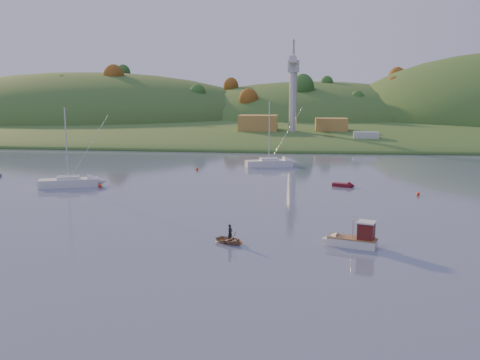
# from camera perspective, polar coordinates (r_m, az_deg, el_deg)

# --- Properties ---
(ground) EXTENTS (500.00, 500.00, 0.00)m
(ground) POSITION_cam_1_polar(r_m,az_deg,el_deg) (35.29, -0.24, -14.73)
(ground) COLOR #39465E
(ground) RESTS_ON ground
(far_shore) EXTENTS (620.00, 220.00, 1.50)m
(far_shore) POSITION_cam_1_polar(r_m,az_deg,el_deg) (262.37, 5.46, 6.43)
(far_shore) COLOR #254B1E
(far_shore) RESTS_ON ground
(shore_slope) EXTENTS (640.00, 150.00, 7.00)m
(shore_slope) POSITION_cam_1_polar(r_m,az_deg,el_deg) (197.51, 5.18, 5.38)
(shore_slope) COLOR #254B1E
(shore_slope) RESTS_ON ground
(hill_left) EXTENTS (170.00, 140.00, 44.00)m
(hill_left) POSITION_cam_1_polar(r_m,az_deg,el_deg) (250.55, -15.81, 5.96)
(hill_left) COLOR #254B1E
(hill_left) RESTS_ON ground
(hill_center) EXTENTS (140.00, 120.00, 36.00)m
(hill_center) POSITION_cam_1_polar(r_m,az_deg,el_deg) (242.46, 7.77, 6.12)
(hill_center) COLOR #254B1E
(hill_center) RESTS_ON ground
(hillside_trees) EXTENTS (280.00, 50.00, 32.00)m
(hillside_trees) POSITION_cam_1_polar(r_m,az_deg,el_deg) (217.46, 5.29, 5.77)
(hillside_trees) COLOR #1C4E1E
(hillside_trees) RESTS_ON ground
(wharf) EXTENTS (42.00, 16.00, 2.40)m
(wharf) POSITION_cam_1_polar(r_m,az_deg,el_deg) (154.52, 6.74, 4.62)
(wharf) COLOR slate
(wharf) RESTS_ON ground
(shed_west) EXTENTS (11.00, 8.00, 4.80)m
(shed_west) POSITION_cam_1_polar(r_m,az_deg,el_deg) (155.68, 1.95, 6.05)
(shed_west) COLOR #A97B38
(shed_west) RESTS_ON wharf
(shed_east) EXTENTS (9.00, 7.00, 4.00)m
(shed_east) POSITION_cam_1_polar(r_m,az_deg,el_deg) (156.55, 9.70, 5.79)
(shed_east) COLOR #A97B38
(shed_east) RESTS_ON wharf
(dock_crane) EXTENTS (3.20, 28.00, 20.30)m
(dock_crane) POSITION_cam_1_polar(r_m,az_deg,el_deg) (150.36, 5.71, 10.60)
(dock_crane) COLOR #B7B7BC
(dock_crane) RESTS_ON wharf
(fishing_boat) EXTENTS (5.53, 3.25, 3.37)m
(fishing_boat) POSITION_cam_1_polar(r_m,az_deg,el_deg) (51.53, 11.52, -6.11)
(fishing_boat) COLOR silver
(fishing_boat) RESTS_ON ground
(sailboat_near) EXTENTS (8.96, 5.36, 11.93)m
(sailboat_near) POSITION_cam_1_polar(r_m,az_deg,el_deg) (84.97, -17.83, -0.17)
(sailboat_near) COLOR silver
(sailboat_near) RESTS_ON ground
(sailboat_far) EXTENTS (9.29, 5.32, 12.35)m
(sailboat_far) POSITION_cam_1_polar(r_m,az_deg,el_deg) (102.17, 3.11, 1.88)
(sailboat_far) COLOR silver
(sailboat_far) RESTS_ON ground
(canoe) EXTENTS (3.70, 3.40, 0.62)m
(canoe) POSITION_cam_1_polar(r_m,az_deg,el_deg) (51.45, -1.06, -6.44)
(canoe) COLOR #9B7655
(canoe) RESTS_ON ground
(paddler) EXTENTS (0.64, 0.71, 1.62)m
(paddler) POSITION_cam_1_polar(r_m,az_deg,el_deg) (51.31, -1.06, -5.91)
(paddler) COLOR black
(paddler) RESTS_ON ground
(red_tender) EXTENTS (3.66, 2.39, 1.18)m
(red_tender) POSITION_cam_1_polar(r_m,az_deg,el_deg) (82.31, 11.32, -0.56)
(red_tender) COLOR #5A0C15
(red_tender) RESTS_ON ground
(work_vessel) EXTENTS (14.97, 5.86, 3.80)m
(work_vessel) POSITION_cam_1_polar(r_m,az_deg,el_deg) (141.63, 13.27, 4.04)
(work_vessel) COLOR slate
(work_vessel) RESTS_ON ground
(buoy_1) EXTENTS (0.50, 0.50, 0.50)m
(buoy_1) POSITION_cam_1_polar(r_m,az_deg,el_deg) (78.12, 18.47, -1.41)
(buoy_1) COLOR red
(buoy_1) RESTS_ON ground
(buoy_2) EXTENTS (0.50, 0.50, 0.50)m
(buoy_2) POSITION_cam_1_polar(r_m,az_deg,el_deg) (83.05, -14.71, -0.60)
(buoy_2) COLOR red
(buoy_2) RESTS_ON ground
(buoy_3) EXTENTS (0.50, 0.50, 0.50)m
(buoy_3) POSITION_cam_1_polar(r_m,az_deg,el_deg) (97.69, -4.61, 1.19)
(buoy_3) COLOR red
(buoy_3) RESTS_ON ground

